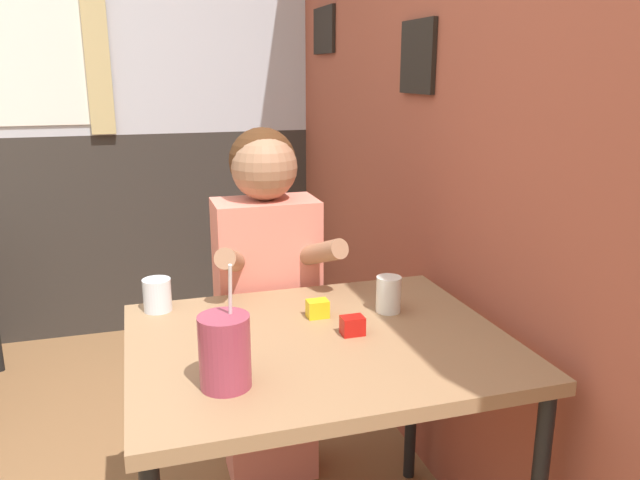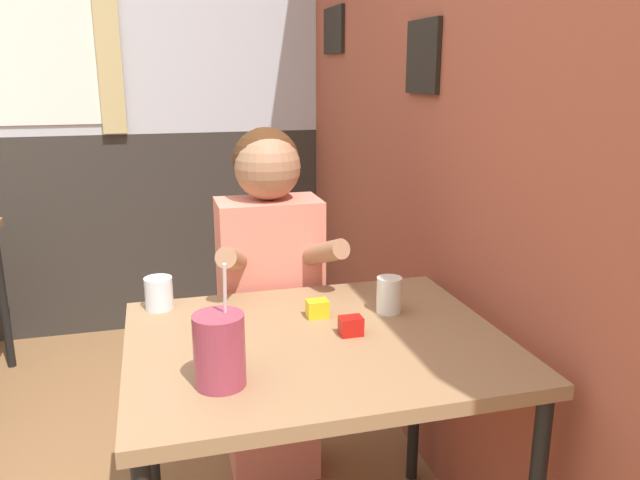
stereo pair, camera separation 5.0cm
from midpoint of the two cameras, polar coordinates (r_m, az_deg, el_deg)
The scene contains 9 objects.
brick_wall_right at distance 2.50m, azimuth 6.19°, elevation 13.41°, with size 0.08×4.34×2.70m.
back_wall at distance 3.52m, azimuth -23.55°, elevation 12.89°, with size 5.60×0.09×2.70m.
main_table at distance 1.68m, azimuth -0.96°, elevation -11.20°, with size 0.97×0.79×0.75m.
person_seated at distance 2.15m, azimuth -5.51°, elevation -5.44°, with size 0.42×0.41×1.25m.
cocktail_pitcher at distance 1.40m, azimuth -9.74°, elevation -10.01°, with size 0.11×0.11×0.29m.
glass_near_pitcher at distance 1.88m, azimuth -15.41°, elevation -4.86°, with size 0.08×0.08×0.10m.
glass_center at distance 1.81m, azimuth 5.50°, elevation -4.96°, with size 0.07×0.07×0.10m.
condiment_ketchup at distance 1.66m, azimuth 2.12°, elevation -7.83°, with size 0.06×0.04×0.05m.
condiment_mustard at distance 1.77m, azimuth -1.04°, elevation -6.30°, with size 0.06×0.04×0.05m.
Camera 1 is at (0.34, -1.12, 1.43)m, focal length 35.00 mm.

